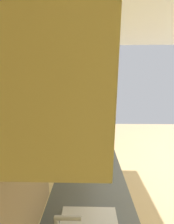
% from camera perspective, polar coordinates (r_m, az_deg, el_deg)
% --- Properties ---
extents(ground_plane, '(6.66, 6.66, 0.00)m').
position_cam_1_polar(ground_plane, '(2.81, 30.54, -26.78)').
color(ground_plane, tan).
extents(wall_back, '(4.28, 0.12, 2.69)m').
position_cam_1_polar(wall_back, '(1.91, -9.77, 1.51)').
color(wall_back, '#EBCB7C').
rests_on(wall_back, ground_plane).
extents(counter_run, '(3.34, 0.63, 0.89)m').
position_cam_1_polar(counter_run, '(1.92, 0.94, -28.66)').
color(counter_run, tan).
rests_on(counter_run, ground_plane).
extents(upper_cabinets, '(2.48, 0.34, 0.69)m').
position_cam_1_polar(upper_cabinets, '(1.44, -4.36, 20.70)').
color(upper_cabinets, tan).
extents(window_back_wall, '(0.59, 0.02, 0.57)m').
position_cam_1_polar(window_back_wall, '(0.73, -26.26, -30.13)').
color(window_back_wall, '#997A4C').
extents(oven_range, '(0.70, 0.61, 1.07)m').
position_cam_1_polar(oven_range, '(3.67, 1.09, -6.86)').
color(oven_range, black).
rests_on(oven_range, ground_plane).
extents(microwave, '(0.54, 0.38, 0.34)m').
position_cam_1_polar(microwave, '(1.82, 0.49, -8.29)').
color(microwave, white).
rests_on(microwave, counter_run).
extents(bowl, '(0.16, 0.16, 0.04)m').
position_cam_1_polar(bowl, '(2.63, 2.26, -4.70)').
color(bowl, silver).
rests_on(bowl, counter_run).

